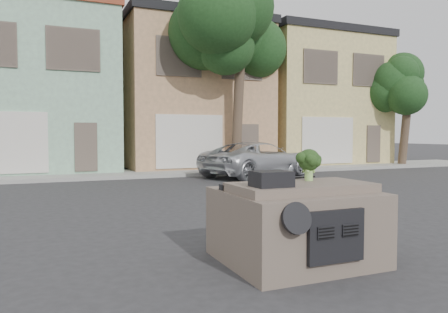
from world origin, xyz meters
TOP-DOWN VIEW (x-y plane):
  - ground_plane at (0.00, 0.00)m, footprint 120.00×120.00m
  - sidewalk at (0.00, 10.50)m, footprint 40.00×3.00m
  - townhouse_mint at (-3.50, 14.50)m, footprint 7.20×8.20m
  - townhouse_tan at (4.00, 14.50)m, footprint 7.20×8.20m
  - townhouse_beige at (11.50, 14.50)m, footprint 7.20×8.20m
  - silver_pickup at (5.15, 8.03)m, footprint 5.75×4.11m
  - tree_near at (5.00, 9.80)m, footprint 4.40×4.00m
  - tree_far at (15.00, 9.80)m, footprint 3.20×3.00m
  - car_dashboard at (0.00, -3.00)m, footprint 2.00×1.80m
  - instrument_hump at (-0.58, -3.35)m, footprint 0.48×0.38m
  - wiper_arm at (0.28, -2.62)m, footprint 0.69×0.15m
  - broccoli at (0.27, -2.94)m, footprint 0.46×0.46m

SIDE VIEW (x-z plane):
  - ground_plane at x=0.00m, z-range 0.00..0.00m
  - silver_pickup at x=5.15m, z-range -0.73..0.73m
  - sidewalk at x=0.00m, z-range 0.00..0.15m
  - car_dashboard at x=0.00m, z-range 0.00..1.12m
  - wiper_arm at x=0.28m, z-range 1.12..1.14m
  - instrument_hump at x=-0.58m, z-range 1.12..1.32m
  - broccoli at x=0.27m, z-range 1.12..1.59m
  - tree_far at x=15.00m, z-range 0.00..6.00m
  - townhouse_mint at x=-3.50m, z-range 0.00..7.55m
  - townhouse_tan at x=4.00m, z-range 0.00..7.55m
  - townhouse_beige at x=11.50m, z-range 0.00..7.55m
  - tree_near at x=5.00m, z-range 0.00..8.50m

